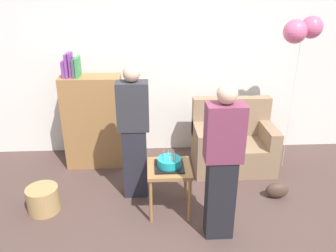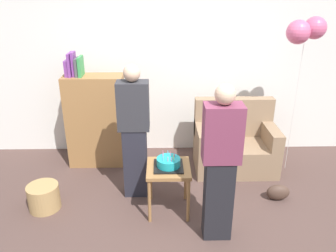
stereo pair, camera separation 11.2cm
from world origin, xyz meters
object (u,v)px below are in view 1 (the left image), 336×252
at_px(person_blowing_candles, 134,133).
at_px(wicker_basket, 43,199).
at_px(birthday_cake, 169,163).
at_px(handbag, 277,190).
at_px(couch, 232,144).
at_px(balloon_bunch, 303,30).
at_px(side_table, 169,173).
at_px(bookshelf, 93,121).
at_px(person_holding_cake, 222,164).

xyz_separation_m(person_blowing_candles, wicker_basket, (-1.05, -0.29, -0.68)).
relative_size(birthday_cake, handbag, 1.14).
bearing_deg(person_blowing_candles, couch, 28.46).
relative_size(couch, balloon_bunch, 0.53).
xyz_separation_m(side_table, wicker_basket, (-1.44, 0.06, -0.33)).
bearing_deg(side_table, balloon_bunch, 27.17).
height_order(bookshelf, person_blowing_candles, person_blowing_candles).
distance_m(couch, balloon_bunch, 1.73).
bearing_deg(side_table, wicker_basket, 177.66).
height_order(birthday_cake, person_blowing_candles, person_blowing_candles).
relative_size(couch, birthday_cake, 3.44).
bearing_deg(bookshelf, couch, -5.14).
relative_size(side_table, wicker_basket, 1.57).
xyz_separation_m(bookshelf, person_holding_cake, (1.48, -1.59, 0.16)).
distance_m(bookshelf, balloon_bunch, 2.94).
distance_m(person_blowing_candles, wicker_basket, 1.29).
relative_size(birthday_cake, balloon_bunch, 0.15).
bearing_deg(handbag, balloon_bunch, 64.75).
bearing_deg(person_blowing_candles, wicker_basket, -161.49).
height_order(birthday_cake, balloon_bunch, balloon_bunch).
height_order(side_table, person_blowing_candles, person_blowing_candles).
xyz_separation_m(birthday_cake, balloon_bunch, (1.65, 0.85, 1.30)).
height_order(couch, bookshelf, bookshelf).
relative_size(couch, person_blowing_candles, 0.67).
height_order(couch, side_table, couch).
xyz_separation_m(side_table, birthday_cake, (-0.00, -0.00, 0.13)).
relative_size(wicker_basket, balloon_bunch, 0.17).
xyz_separation_m(couch, person_blowing_candles, (-1.34, -0.63, 0.49)).
bearing_deg(couch, side_table, -134.02).
bearing_deg(wicker_basket, couch, 21.10).
bearing_deg(birthday_cake, couch, 45.98).
relative_size(person_blowing_candles, person_holding_cake, 1.00).
bearing_deg(balloon_bunch, person_blowing_candles, -166.26).
height_order(couch, wicker_basket, couch).
distance_m(birthday_cake, person_holding_cake, 0.69).
bearing_deg(person_blowing_candles, balloon_bunch, 16.88).
distance_m(bookshelf, side_table, 1.54).
height_order(bookshelf, handbag, bookshelf).
relative_size(wicker_basket, handbag, 1.29).
relative_size(bookshelf, side_table, 2.85).
bearing_deg(couch, person_holding_cake, -108.10).
relative_size(side_table, handbag, 2.02).
bearing_deg(bookshelf, handbag, -23.04).
xyz_separation_m(person_blowing_candles, person_holding_cake, (0.88, -0.78, 0.00)).
xyz_separation_m(couch, wicker_basket, (-2.39, -0.92, -0.19)).
height_order(birthday_cake, person_holding_cake, person_holding_cake).
xyz_separation_m(person_holding_cake, balloon_bunch, (1.16, 1.28, 1.08)).
height_order(bookshelf, side_table, bookshelf).
xyz_separation_m(wicker_basket, balloon_bunch, (3.09, 0.79, 1.77)).
bearing_deg(balloon_bunch, person_holding_cake, -132.31).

